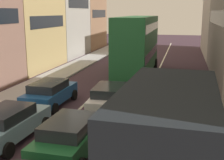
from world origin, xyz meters
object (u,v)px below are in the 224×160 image
sedan_centre_lane_second (71,135)px  wagon_left_lane_second (8,123)px  sedan_right_lane_behind_truck (169,102)px  sedan_left_lane_third (50,93)px  removalist_box_truck (170,134)px  hatchback_centre_lane_third (110,97)px  bus_mid_queue_primary (137,43)px

sedan_centre_lane_second → wagon_left_lane_second: size_ratio=0.99×
sedan_centre_lane_second → sedan_right_lane_behind_truck: bearing=-31.3°
wagon_left_lane_second → sedan_left_lane_third: 5.07m
removalist_box_truck → sedan_right_lane_behind_truck: (-0.37, 7.26, -1.18)m
sedan_left_lane_third → removalist_box_truck: bearing=-135.1°
removalist_box_truck → wagon_left_lane_second: removalist_box_truck is taller
hatchback_centre_lane_third → wagon_left_lane_second: bearing=143.9°
wagon_left_lane_second → hatchback_centre_lane_third: size_ratio=1.00×
sedan_centre_lane_second → bus_mid_queue_primary: (0.22, 15.27, 2.03)m
removalist_box_truck → bus_mid_queue_primary: bearing=14.3°
sedan_centre_lane_second → hatchback_centre_lane_third: (0.22, 5.50, 0.00)m
wagon_left_lane_second → hatchback_centre_lane_third: same height
removalist_box_truck → sedan_left_lane_third: bearing=46.6°
sedan_left_lane_third → sedan_right_lane_behind_truck: bearing=-91.3°
removalist_box_truck → hatchback_centre_lane_third: removalist_box_truck is taller
bus_mid_queue_primary → hatchback_centre_lane_third: bearing=179.6°
removalist_box_truck → hatchback_centre_lane_third: bearing=28.5°
sedan_left_lane_third → sedan_centre_lane_second: bearing=-147.7°
sedan_centre_lane_second → bus_mid_queue_primary: bus_mid_queue_primary is taller
wagon_left_lane_second → removalist_box_truck: bearing=-107.0°
sedan_right_lane_behind_truck → removalist_box_truck: bearing=-174.8°
removalist_box_truck → sedan_right_lane_behind_truck: bearing=5.3°
removalist_box_truck → hatchback_centre_lane_third: (-3.60, 7.38, -1.18)m
hatchback_centre_lane_third → removalist_box_truck: bearing=-156.3°
sedan_left_lane_third → sedan_right_lane_behind_truck: 6.93m
sedan_centre_lane_second → sedan_right_lane_behind_truck: (3.46, 5.38, 0.00)m
sedan_left_lane_third → wagon_left_lane_second: bearing=-174.9°
sedan_right_lane_behind_truck → bus_mid_queue_primary: 10.60m
removalist_box_truck → sedan_right_lane_behind_truck: removalist_box_truck is taller
bus_mid_queue_primary → wagon_left_lane_second: bearing=167.0°
removalist_box_truck → sedan_left_lane_third: size_ratio=1.80×
sedan_right_lane_behind_truck → bus_mid_queue_primary: (-3.23, 9.89, 2.03)m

